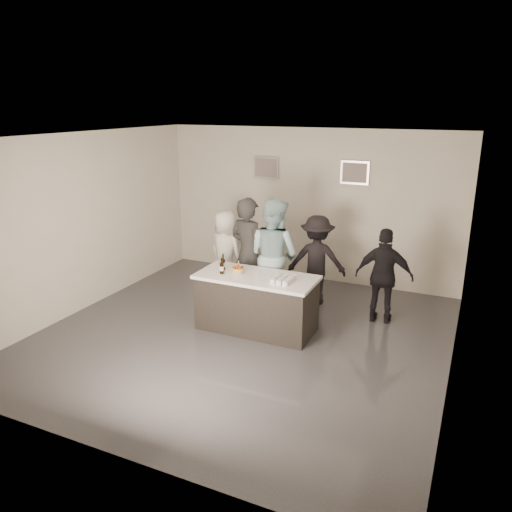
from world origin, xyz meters
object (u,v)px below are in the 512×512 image
Objects in this scene: person_guest_right at (384,276)px; cake at (238,270)px; person_main_black at (248,254)px; person_main_blue at (273,255)px; beer_bottle_b at (222,266)px; bar_counter at (256,303)px; person_guest_left at (226,252)px; person_guest_back at (317,260)px; beer_bottle_a at (223,262)px.

cake is at bearing 24.27° from person_guest_right.
person_main_blue is at bearing -146.71° from person_main_black.
beer_bottle_b is 0.17× the size of person_guest_right.
bar_counter is 1.19× the size of person_guest_left.
person_main_black is at bearing 123.56° from bar_counter.
person_main_blue is at bearing 4.42° from person_guest_right.
beer_bottle_b is 0.87m from person_main_black.
bar_counter is 9.47× the size of cake.
beer_bottle_b is at bearing 135.03° from person_guest_left.
cake is 0.88m from person_main_blue.
bar_counter is 2.10m from person_guest_right.
person_main_blue is at bearing 32.00° from person_guest_back.
person_main_blue is 1.26× the size of person_guest_left.
person_guest_back reaches higher than beer_bottle_a.
beer_bottle_a is 0.13× the size of person_main_black.
person_main_blue is (-0.07, 0.85, 0.53)m from bar_counter.
beer_bottle_b is (-0.53, -0.13, 0.58)m from bar_counter.
person_main_black is at bearing 86.88° from beer_bottle_b.
bar_counter is 0.84m from beer_bottle_a.
cake is at bearing 89.54° from person_main_blue.
bar_counter is 1.59m from person_guest_back.
beer_bottle_a is at bearing 97.69° from person_main_black.
person_guest_back reaches higher than bar_counter.
person_main_black is at bearing 21.63° from person_guest_back.
person_guest_left is at bearing -8.55° from person_guest_back.
person_guest_right is (2.23, 0.40, -0.20)m from person_main_black.
cake is 0.76× the size of beer_bottle_a.
person_main_blue reaches higher than person_guest_back.
person_main_black is 2.27m from person_guest_right.
beer_bottle_b reaches higher than cake.
person_main_black is 1.00× the size of person_main_blue.
bar_counter is 1.17× the size of person_guest_back.
person_main_blue is 1.85m from person_guest_right.
person_guest_left reaches higher than cake.
cake is 0.10× the size of person_main_black.
person_guest_back is (-1.24, 0.33, 0.01)m from person_guest_right.
person_main_black reaches higher than person_guest_back.
bar_counter is 7.15× the size of beer_bottle_a.
beer_bottle_b is (-0.21, -0.14, 0.09)m from cake.
beer_bottle_a is (-0.60, 0.05, 0.58)m from bar_counter.
person_guest_right reaches higher than cake.
person_guest_right is at bearing 33.12° from bar_counter.
person_guest_left is (-0.68, 1.41, -0.25)m from beer_bottle_b.
beer_bottle_a reaches higher than cake.
person_guest_right is at bearing -152.52° from person_main_black.
person_guest_back reaches higher than person_guest_left.
person_main_black is (-0.49, 0.73, 0.53)m from bar_counter.
person_main_black is (0.05, 0.87, -0.05)m from beer_bottle_b.
cake is at bearing 144.42° from person_guest_left.
person_main_black reaches higher than beer_bottle_b.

